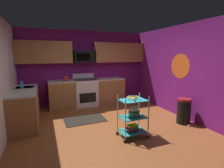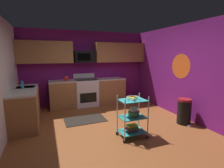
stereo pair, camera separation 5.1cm
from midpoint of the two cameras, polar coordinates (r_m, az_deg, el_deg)
name	(u,v)px [view 1 (the left image)]	position (r m, az deg, el deg)	size (l,w,h in m)	color
floor	(110,129)	(4.31, -1.15, -14.80)	(4.40, 4.80, 0.04)	brown
wall_back	(85,68)	(6.26, -9.21, 5.36)	(4.52, 0.06, 2.60)	#751970
wall_right	(184,72)	(5.17, 22.60, 3.81)	(0.06, 4.80, 2.60)	#751970
wall_flower_decal	(180,66)	(5.22, 21.57, 5.58)	(0.70, 0.70, 0.00)	#E5591E
counter_run	(68,97)	(5.53, -14.65, -4.20)	(3.51, 2.21, 0.92)	#9E6B3D
oven_range	(86,92)	(6.05, -9.10, -2.68)	(0.76, 0.65, 1.10)	white
upper_cabinets	(87,52)	(6.06, -8.75, 10.43)	(4.40, 0.33, 0.70)	#9E6B3D
microwave	(84,57)	(6.01, -9.65, 8.98)	(0.70, 0.39, 0.40)	black
rolling_cart	(133,117)	(3.75, 6.56, -10.84)	(0.61, 0.41, 0.91)	silver
fruit_bowl	(133,98)	(3.63, 6.69, -4.57)	(0.27, 0.27, 0.07)	silver
mixing_bowl_large	(134,114)	(3.75, 7.03, -9.82)	(0.25, 0.25, 0.11)	#387F4C
mixing_bowl_small	(134,109)	(3.72, 6.98, -8.38)	(0.18, 0.18, 0.08)	silver
book_stack	(132,128)	(3.85, 6.48, -14.37)	(0.26, 0.19, 0.14)	#1E4C8C
kettle	(66,78)	(5.85, -15.45, 1.83)	(0.21, 0.18, 0.26)	red
dish_soap_bottle	(22,85)	(4.83, -28.27, -0.33)	(0.06, 0.06, 0.20)	#2D8CBF
trash_can	(184,111)	(4.83, 22.63, -8.37)	(0.34, 0.42, 0.66)	black
floor_rug	(85,120)	(4.85, -9.38, -11.70)	(1.10, 0.70, 0.01)	black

